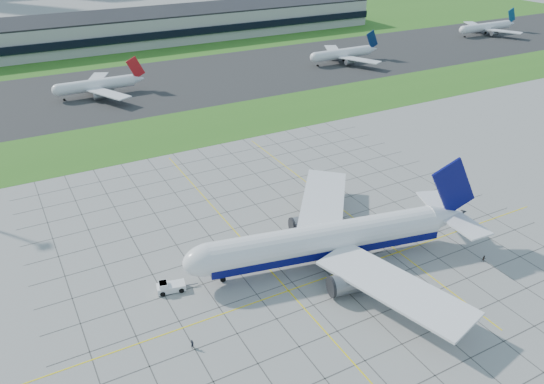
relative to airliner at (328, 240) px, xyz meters
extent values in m
plane|color=#9E9E99|center=(-2.06, -2.49, -5.63)|extent=(1400.00, 1400.00, 0.00)
cube|color=#346D1F|center=(-2.06, 87.51, -5.61)|extent=(700.00, 35.00, 0.04)
cube|color=#383838|center=(-2.06, 142.51, -5.60)|extent=(700.00, 75.00, 0.04)
cube|color=#346D1F|center=(-2.06, 252.51, -5.61)|extent=(700.00, 145.00, 0.04)
cube|color=#474744|center=(-50.06, 7.51, -5.61)|extent=(0.18, 130.00, 0.02)
cube|color=#474744|center=(-42.06, 7.51, -5.61)|extent=(0.18, 130.00, 0.02)
cube|color=#474744|center=(-34.06, 7.51, -5.61)|extent=(0.18, 130.00, 0.02)
cube|color=#474744|center=(-26.06, 7.51, -5.61)|extent=(0.18, 130.00, 0.02)
cube|color=#474744|center=(-18.06, 7.51, -5.61)|extent=(0.18, 130.00, 0.02)
cube|color=#474744|center=(-10.06, 7.51, -5.61)|extent=(0.18, 130.00, 0.02)
cube|color=#474744|center=(-2.06, 7.51, -5.61)|extent=(0.18, 130.00, 0.02)
cube|color=#474744|center=(5.94, 7.51, -5.61)|extent=(0.18, 130.00, 0.02)
cube|color=#474744|center=(13.94, 7.51, -5.61)|extent=(0.18, 130.00, 0.02)
cube|color=#474744|center=(21.94, 7.51, -5.61)|extent=(0.18, 130.00, 0.02)
cube|color=#474744|center=(29.94, 7.51, -5.61)|extent=(0.18, 130.00, 0.02)
cube|color=#474744|center=(37.94, 7.51, -5.61)|extent=(0.18, 130.00, 0.02)
cube|color=#474744|center=(45.94, 7.51, -5.61)|extent=(0.18, 130.00, 0.02)
cube|color=#474744|center=(-2.06, -34.49, -5.61)|extent=(110.00, 0.18, 0.02)
cube|color=#474744|center=(-2.06, -26.49, -5.61)|extent=(110.00, 0.18, 0.02)
cube|color=#474744|center=(-2.06, -18.49, -5.61)|extent=(110.00, 0.18, 0.02)
cube|color=#474744|center=(-2.06, -10.49, -5.61)|extent=(110.00, 0.18, 0.02)
cube|color=#474744|center=(-2.06, -2.49, -5.61)|extent=(110.00, 0.18, 0.02)
cube|color=#474744|center=(-2.06, 5.51, -5.61)|extent=(110.00, 0.18, 0.02)
cube|color=#474744|center=(-2.06, 13.51, -5.61)|extent=(110.00, 0.18, 0.02)
cube|color=#474744|center=(-2.06, 21.51, -5.61)|extent=(110.00, 0.18, 0.02)
cube|color=#474744|center=(-2.06, 29.51, -5.61)|extent=(110.00, 0.18, 0.02)
cube|color=#474744|center=(-2.06, 37.51, -5.61)|extent=(110.00, 0.18, 0.02)
cube|color=#474744|center=(-2.06, 45.51, -5.61)|extent=(110.00, 0.18, 0.02)
cube|color=#474744|center=(-2.06, 53.51, -5.61)|extent=(110.00, 0.18, 0.02)
cube|color=#474744|center=(-2.06, 61.51, -5.61)|extent=(110.00, 0.18, 0.02)
cube|color=yellow|center=(-2.06, -4.49, -5.61)|extent=(120.00, 0.25, 0.03)
cube|color=yellow|center=(-12.06, 17.51, -5.61)|extent=(0.25, 100.00, 0.03)
cube|color=yellow|center=(15.94, 17.51, -5.61)|extent=(0.25, 100.00, 0.03)
cube|color=#B7B7B2|center=(37.94, 227.51, 1.87)|extent=(260.00, 42.00, 15.00)
cube|color=black|center=(37.94, 206.01, 1.37)|extent=(260.00, 1.00, 4.00)
cube|color=black|center=(37.94, 227.51, 9.77)|extent=(260.00, 42.00, 0.80)
cylinder|color=white|center=(-0.44, 0.09, 0.44)|extent=(50.17, 16.16, 6.50)
cube|color=#080A54|center=(-0.44, 0.09, -1.62)|extent=(50.08, 15.74, 1.73)
ellipsoid|color=white|center=(-24.89, 4.98, 0.44)|extent=(11.48, 8.42, 6.50)
cube|color=black|center=(-27.22, 5.45, 0.99)|extent=(3.02, 3.87, 0.65)
cone|color=white|center=(27.72, -5.55, 0.77)|extent=(9.72, 7.76, 6.18)
cube|color=#080A54|center=(28.25, -5.66, 8.03)|extent=(11.69, 2.85, 13.83)
cube|color=white|center=(9.34, 15.82, -0.64)|extent=(26.17, 30.06, 1.05)
cube|color=white|center=(2.53, -18.19, -0.64)|extent=(17.14, 31.83, 1.05)
cylinder|color=slate|center=(1.79, 11.25, -2.81)|extent=(7.72, 5.42, 4.12)
cylinder|color=slate|center=(-2.67, -11.07, -2.81)|extent=(7.72, 5.42, 4.12)
cylinder|color=gray|center=(-22.23, 4.45, -4.22)|extent=(0.46, 0.46, 2.82)
cylinder|color=black|center=(-22.23, 4.45, -5.03)|extent=(1.28, 0.77, 1.19)
cylinder|color=black|center=(5.55, 2.43, -4.92)|extent=(1.64, 1.55, 1.41)
cylinder|color=black|center=(4.19, -4.38, -4.92)|extent=(1.64, 1.55, 1.41)
cube|color=white|center=(-32.34, 6.67, -4.80)|extent=(5.90, 3.60, 1.28)
cube|color=white|center=(-33.78, 6.95, -3.88)|extent=(2.01, 2.30, 1.01)
cube|color=black|center=(-33.78, 6.95, -3.70)|extent=(1.80, 2.09, 0.64)
cube|color=gray|center=(-28.47, 5.89, -5.08)|extent=(2.73, 0.70, 0.17)
cylinder|color=black|center=(-33.91, 8.20, -5.12)|extent=(1.08, 0.65, 1.01)
cylinder|color=black|center=(-34.37, 5.86, -5.12)|extent=(1.08, 0.65, 1.01)
cylinder|color=black|center=(-30.31, 7.48, -5.12)|extent=(1.08, 0.65, 1.01)
cylinder|color=black|center=(-30.78, 5.14, -5.12)|extent=(1.08, 0.65, 1.01)
imported|color=black|center=(-34.29, -10.01, -4.73)|extent=(0.78, 0.75, 1.80)
imported|color=black|center=(29.44, -16.02, -4.84)|extent=(0.96, 0.90, 1.57)
cylinder|color=white|center=(-17.38, 139.18, -1.13)|extent=(29.48, 4.80, 4.80)
cube|color=red|center=(-1.00, 139.18, 3.87)|extent=(7.46, 0.40, 9.15)
cube|color=white|center=(-15.33, 150.18, -1.93)|extent=(13.89, 20.66, 0.40)
cube|color=white|center=(-15.33, 128.18, -1.93)|extent=(13.89, 20.66, 0.40)
cylinder|color=black|center=(-14.92, 141.38, -5.13)|extent=(1.00, 1.00, 1.00)
cylinder|color=black|center=(-14.92, 136.98, -5.13)|extent=(1.00, 1.00, 1.00)
cylinder|color=white|center=(99.09, 134.85, -1.13)|extent=(31.67, 4.80, 4.80)
cube|color=#071C4A|center=(116.69, 134.85, 3.87)|extent=(7.46, 0.40, 9.15)
cube|color=white|center=(101.29, 145.85, -1.93)|extent=(13.89, 20.66, 0.40)
cube|color=white|center=(101.29, 123.85, -1.93)|extent=(13.89, 20.66, 0.40)
cylinder|color=black|center=(101.73, 137.05, -5.13)|extent=(1.00, 1.00, 1.00)
cylinder|color=black|center=(101.73, 132.65, -5.13)|extent=(1.00, 1.00, 1.00)
cylinder|color=white|center=(212.42, 147.95, -1.13)|extent=(37.34, 4.80, 4.80)
cube|color=navy|center=(233.16, 147.95, 3.87)|extent=(7.46, 0.40, 9.15)
cube|color=white|center=(215.01, 158.95, -1.93)|extent=(13.89, 20.66, 0.40)
cube|color=white|center=(215.01, 136.95, -1.93)|extent=(13.89, 20.66, 0.40)
cylinder|color=black|center=(215.53, 150.15, -5.13)|extent=(1.00, 1.00, 1.00)
cylinder|color=black|center=(215.53, 145.75, -5.13)|extent=(1.00, 1.00, 1.00)
camera|label=1|loc=(-54.61, -75.82, 60.98)|focal=35.00mm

